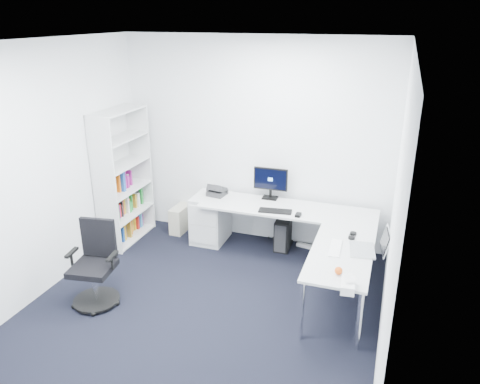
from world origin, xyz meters
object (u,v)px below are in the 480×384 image
(laptop, at_px, (363,240))
(monitor, at_px, (270,183))
(l_desk, at_px, (280,242))
(task_chair, at_px, (92,266))
(bookshelf, at_px, (123,177))

(laptop, bearing_deg, monitor, 131.45)
(monitor, distance_m, laptop, 1.69)
(l_desk, height_order, task_chair, task_chair)
(l_desk, xyz_separation_m, task_chair, (-1.67, -1.43, 0.13))
(l_desk, height_order, laptop, laptop)
(task_chair, distance_m, laptop, 2.82)
(bookshelf, height_order, task_chair, bookshelf)
(monitor, bearing_deg, l_desk, -63.06)
(task_chair, xyz_separation_m, monitor, (1.38, 1.98, 0.41))
(l_desk, bearing_deg, laptop, -28.95)
(l_desk, relative_size, bookshelf, 1.23)
(monitor, xyz_separation_m, laptop, (1.28, -1.10, -0.09))
(bookshelf, distance_m, laptop, 3.23)
(l_desk, distance_m, laptop, 1.22)
(bookshelf, bearing_deg, l_desk, -1.32)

